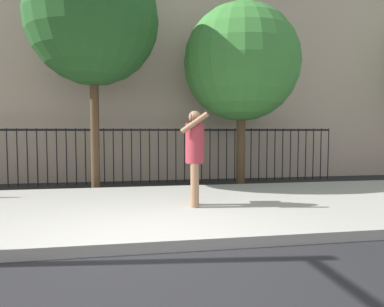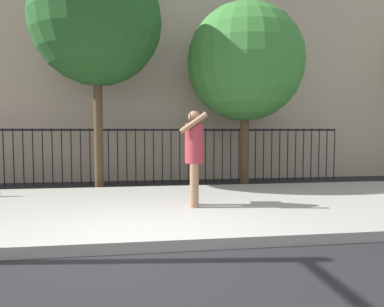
# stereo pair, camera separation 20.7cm
# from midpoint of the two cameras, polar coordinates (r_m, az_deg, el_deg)

# --- Properties ---
(ground_plane) EXTENTS (60.00, 60.00, 0.00)m
(ground_plane) POSITION_cam_midpoint_polar(r_m,az_deg,el_deg) (4.56, -9.23, -15.85)
(ground_plane) COLOR black
(sidewalk) EXTENTS (28.00, 4.40, 0.15)m
(sidewalk) POSITION_cam_midpoint_polar(r_m,az_deg,el_deg) (6.66, -9.43, -8.91)
(sidewalk) COLOR #9E9B93
(sidewalk) RESTS_ON ground
(building_facade) EXTENTS (28.00, 4.00, 10.52)m
(building_facade) POSITION_cam_midpoint_polar(r_m,az_deg,el_deg) (13.33, -9.87, 19.91)
(building_facade) COLOR tan
(building_facade) RESTS_ON ground
(iron_fence) EXTENTS (12.03, 0.04, 1.60)m
(iron_fence) POSITION_cam_midpoint_polar(r_m,az_deg,el_deg) (10.21, -9.63, 0.82)
(iron_fence) COLOR black
(iron_fence) RESTS_ON ground
(pedestrian_on_phone) EXTENTS (0.51, 0.70, 1.73)m
(pedestrian_on_phone) POSITION_cam_midpoint_polar(r_m,az_deg,el_deg) (6.37, -0.46, 0.43)
(pedestrian_on_phone) COLOR #936B4C
(pedestrian_on_phone) RESTS_ON sidewalk
(street_tree_mid) EXTENTS (3.20, 3.20, 5.00)m
(street_tree_mid) POSITION_cam_midpoint_polar(r_m,az_deg,el_deg) (10.06, 7.43, 14.33)
(street_tree_mid) COLOR #4C3823
(street_tree_mid) RESTS_ON ground
(street_tree_far) EXTENTS (3.22, 3.22, 5.87)m
(street_tree_far) POSITION_cam_midpoint_polar(r_m,az_deg,el_deg) (9.55, -16.40, 20.11)
(street_tree_far) COLOR #4C3823
(street_tree_far) RESTS_ON ground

